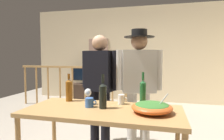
# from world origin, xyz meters

# --- Properties ---
(back_wall) EXTENTS (6.30, 0.10, 2.67)m
(back_wall) POSITION_xyz_m (0.00, 2.78, 1.34)
(back_wall) COLOR beige
(back_wall) RESTS_ON ground_plane
(framed_picture) EXTENTS (0.59, 0.03, 0.58)m
(framed_picture) POSITION_xyz_m (-1.19, 2.72, 1.50)
(framed_picture) COLOR tan
(stair_railing) EXTENTS (2.85, 0.10, 1.08)m
(stair_railing) POSITION_xyz_m (-1.13, 1.63, 0.64)
(stair_railing) COLOR #B2844C
(stair_railing) RESTS_ON ground_plane
(tv_console) EXTENTS (0.90, 0.40, 0.48)m
(tv_console) POSITION_xyz_m (-1.53, 2.43, 0.24)
(tv_console) COLOR #38281E
(tv_console) RESTS_ON ground_plane
(flat_screen_tv) EXTENTS (0.69, 0.12, 0.49)m
(flat_screen_tv) POSITION_xyz_m (-1.53, 2.39, 0.76)
(flat_screen_tv) COLOR black
(flat_screen_tv) RESTS_ON tv_console
(serving_table) EXTENTS (1.59, 0.72, 0.75)m
(serving_table) POSITION_xyz_m (0.07, -0.95, 0.68)
(serving_table) COLOR #B2844C
(serving_table) RESTS_ON ground_plane
(salad_bowl) EXTENTS (0.39, 0.39, 0.20)m
(salad_bowl) POSITION_xyz_m (0.55, -0.95, 0.80)
(salad_bowl) COLOR #DB5B23
(salad_bowl) RESTS_ON serving_table
(wine_glass) EXTENTS (0.08, 0.08, 0.18)m
(wine_glass) POSITION_xyz_m (-0.15, -0.81, 0.87)
(wine_glass) COLOR silver
(wine_glass) RESTS_ON serving_table
(wine_bottle_amber) EXTENTS (0.08, 0.08, 0.33)m
(wine_bottle_amber) POSITION_xyz_m (-0.43, -0.71, 0.89)
(wine_bottle_amber) COLOR brown
(wine_bottle_amber) RESTS_ON serving_table
(wine_bottle_green) EXTENTS (0.07, 0.07, 0.36)m
(wine_bottle_green) POSITION_xyz_m (0.44, -0.67, 0.89)
(wine_bottle_green) COLOR #1E5628
(wine_bottle_green) RESTS_ON serving_table
(wine_bottle_dark) EXTENTS (0.08, 0.08, 0.35)m
(wine_bottle_dark) POSITION_xyz_m (0.06, -0.92, 0.89)
(wine_bottle_dark) COLOR black
(wine_bottle_dark) RESTS_ON serving_table
(mug_white) EXTENTS (0.11, 0.07, 0.11)m
(mug_white) POSITION_xyz_m (0.21, -0.71, 0.80)
(mug_white) COLOR white
(mug_white) RESTS_ON serving_table
(mug_blue) EXTENTS (0.13, 0.09, 0.10)m
(mug_blue) POSITION_xyz_m (-0.09, -0.91, 0.80)
(mug_blue) COLOR #3866B2
(mug_blue) RESTS_ON serving_table
(person_standing_left) EXTENTS (0.57, 0.31, 1.58)m
(person_standing_left) POSITION_xyz_m (-0.21, -0.19, 0.93)
(person_standing_left) COLOR black
(person_standing_left) RESTS_ON ground_plane
(person_standing_right) EXTENTS (0.61, 0.40, 1.63)m
(person_standing_right) POSITION_xyz_m (0.34, -0.19, 0.98)
(person_standing_right) COLOR beige
(person_standing_right) RESTS_ON ground_plane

